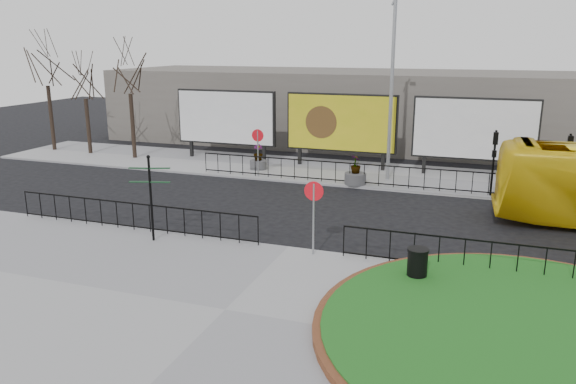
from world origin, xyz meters
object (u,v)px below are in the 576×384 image
at_px(lamp_post, 392,86).
at_px(litter_bin, 417,265).
at_px(billboard_mid, 341,123).
at_px(planter_b, 355,175).
at_px(fingerpost_sign, 150,190).
at_px(planter_a, 258,160).

bearing_deg(lamp_post, litter_bin, -76.60).
xyz_separation_m(lamp_post, litter_bin, (2.99, -12.56, -4.18)).
xyz_separation_m(billboard_mid, planter_b, (1.68, -3.57, -2.01)).
height_order(lamp_post, fingerpost_sign, lamp_post).
height_order(billboard_mid, lamp_post, lamp_post).
distance_m(fingerpost_sign, planter_b, 11.58).
distance_m(billboard_mid, planter_b, 4.43).
xyz_separation_m(billboard_mid, fingerpost_sign, (-3.22, -13.97, -0.63)).
xyz_separation_m(billboard_mid, lamp_post, (3.01, -1.97, 2.23)).
xyz_separation_m(fingerpost_sign, litter_bin, (9.22, -0.56, -1.33)).
xyz_separation_m(lamp_post, planter_b, (-1.33, -1.60, -4.23)).
relative_size(billboard_mid, litter_bin, 6.00).
bearing_deg(litter_bin, planter_b, 111.51).
distance_m(billboard_mid, planter_a, 5.01).
height_order(planter_a, planter_b, planter_b).
bearing_deg(litter_bin, lamp_post, 103.40).
xyz_separation_m(planter_a, planter_b, (5.83, -1.60, -0.01)).
bearing_deg(planter_a, fingerpost_sign, -85.54).
relative_size(fingerpost_sign, planter_a, 2.23).
relative_size(billboard_mid, lamp_post, 0.67).
height_order(lamp_post, planter_b, lamp_post).
distance_m(lamp_post, fingerpost_sign, 13.81).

